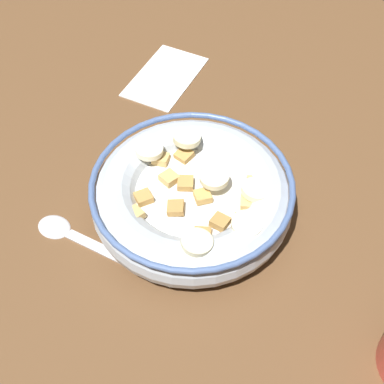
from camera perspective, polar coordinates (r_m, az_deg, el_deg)
ground_plane at (r=54.22cm, az=-0.00°, el=-2.65°), size 93.98×93.98×2.00cm
cereal_bowl at (r=51.44cm, az=0.04°, el=-0.36°), size 19.59×19.59×5.28cm
spoon at (r=52.44cm, az=-12.31°, el=-4.65°), size 5.98×15.00×0.80cm
folded_napkin at (r=68.01cm, az=-2.89°, el=12.30°), size 12.84×9.94×0.30cm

